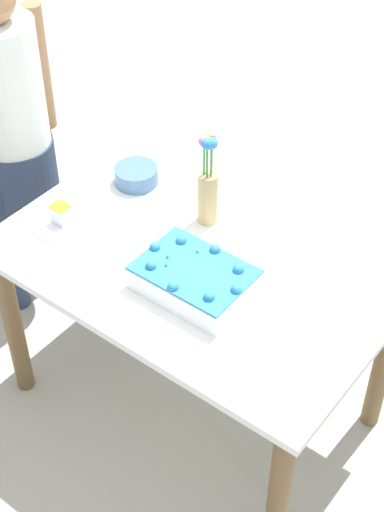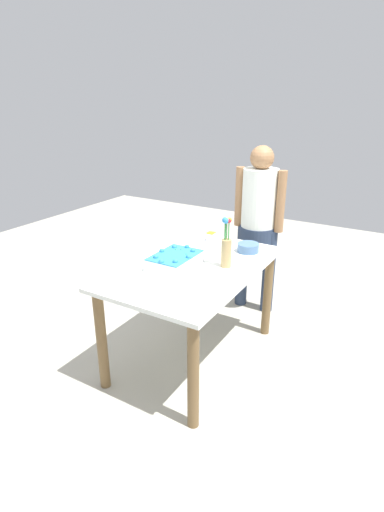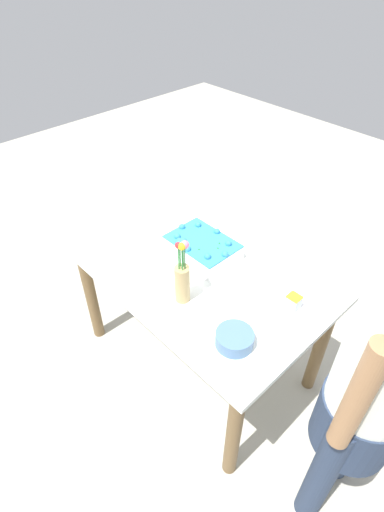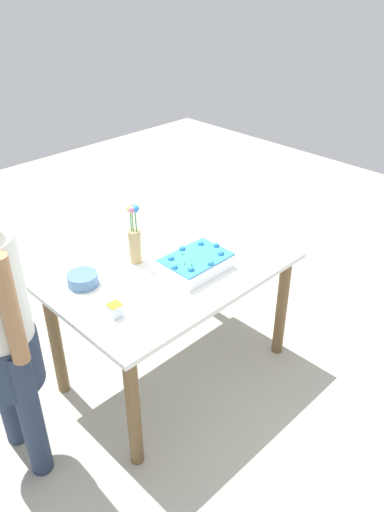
% 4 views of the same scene
% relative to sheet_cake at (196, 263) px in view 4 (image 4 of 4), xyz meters
% --- Properties ---
extents(ground_plane, '(8.00, 8.00, 0.00)m').
position_rel_sheet_cake_xyz_m(ground_plane, '(-0.08, 0.10, -0.80)').
color(ground_plane, '#A6A294').
extents(dining_table, '(1.34, 0.85, 0.76)m').
position_rel_sheet_cake_xyz_m(dining_table, '(-0.08, 0.10, -0.17)').
color(dining_table, white).
rests_on(dining_table, ground_plane).
extents(sheet_cake, '(0.37, 0.26, 0.11)m').
position_rel_sheet_cake_xyz_m(sheet_cake, '(0.00, 0.00, 0.00)').
color(sheet_cake, white).
rests_on(sheet_cake, dining_table).
extents(serving_plate_with_slice, '(0.22, 0.22, 0.08)m').
position_rel_sheet_cake_xyz_m(serving_plate_with_slice, '(-0.57, -0.02, -0.03)').
color(serving_plate_with_slice, white).
rests_on(serving_plate_with_slice, dining_table).
extents(cake_knife, '(0.18, 0.17, 0.00)m').
position_rel_sheet_cake_xyz_m(cake_knife, '(0.43, 0.36, -0.04)').
color(cake_knife, silver).
rests_on(cake_knife, dining_table).
extents(flower_vase, '(0.07, 0.07, 0.36)m').
position_rel_sheet_cake_xyz_m(flower_vase, '(-0.18, 0.31, 0.10)').
color(flower_vase, tan).
rests_on(flower_vase, dining_table).
extents(fruit_bowl, '(0.17, 0.17, 0.07)m').
position_rel_sheet_cake_xyz_m(fruit_bowl, '(-0.52, 0.32, -0.01)').
color(fruit_bowl, '#486A95').
rests_on(fruit_bowl, dining_table).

